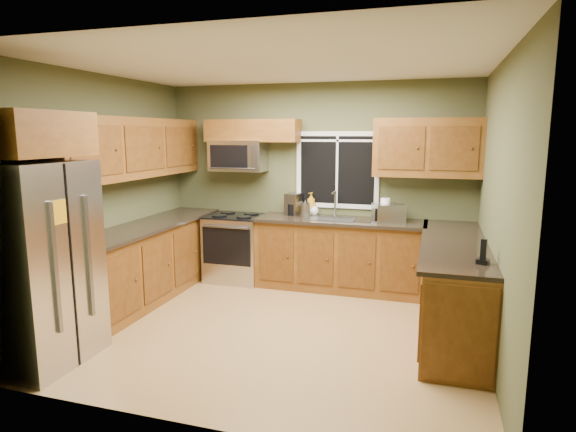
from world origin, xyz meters
The scene contains 28 objects.
floor centered at (0.00, 0.00, 0.00)m, with size 4.20×4.20×0.00m, color #9C7645.
ceiling centered at (0.00, 0.00, 2.70)m, with size 4.20×4.20×0.00m, color white.
back_wall centered at (0.00, 1.80, 1.35)m, with size 4.20×4.20×0.00m, color #494D2D.
front_wall centered at (0.00, -1.80, 1.35)m, with size 4.20×4.20×0.00m, color #494D2D.
left_wall centered at (-2.10, 0.00, 1.35)m, with size 3.60×3.60×0.00m, color #494D2D.
right_wall centered at (2.10, 0.00, 1.35)m, with size 3.60×3.60×0.00m, color #494D2D.
window centered at (0.30, 1.78, 1.55)m, with size 1.12×0.03×1.02m.
base_cabinets_left centered at (-1.80, 0.48, 0.45)m, with size 0.60×2.65×0.90m, color brown.
countertop_left centered at (-1.78, 0.48, 0.92)m, with size 0.65×2.65×0.04m, color black.
base_cabinets_back centered at (0.42, 1.50, 0.45)m, with size 2.17×0.60×0.90m, color brown.
countertop_back centered at (0.42, 1.48, 0.92)m, with size 2.17×0.65×0.04m, color black.
base_cabinets_peninsula centered at (1.80, 0.54, 0.45)m, with size 0.60×2.52×0.90m.
countertop_peninsula centered at (1.78, 0.55, 0.92)m, with size 0.65×2.50×0.04m, color black.
upper_cabinets_left centered at (-1.94, 0.48, 1.86)m, with size 0.33×2.65×0.72m, color brown.
upper_cabinets_back_left centered at (-0.85, 1.64, 2.07)m, with size 1.30×0.33×0.30m, color brown.
upper_cabinets_back_right centered at (1.45, 1.64, 1.86)m, with size 1.30×0.33×0.72m, color brown.
upper_cabinet_over_fridge centered at (-1.74, -1.30, 2.03)m, with size 0.72×0.90×0.38m, color brown.
refrigerator centered at (-1.74, -1.30, 0.90)m, with size 0.74×0.90×1.80m.
range centered at (-1.05, 1.47, 0.47)m, with size 0.76×0.69×0.94m.
microwave centered at (-1.05, 1.61, 1.73)m, with size 0.76×0.41×0.42m.
sink centered at (0.30, 1.49, 0.95)m, with size 0.60×0.42×0.36m.
toaster_oven centered at (1.02, 1.46, 1.05)m, with size 0.44×0.41×0.23m.
coffee_maker centered at (-0.27, 1.64, 1.08)m, with size 0.21×0.26×0.29m.
kettle centered at (-0.05, 1.46, 1.05)m, with size 0.16×0.16×0.24m.
paper_towel_roll centered at (0.97, 1.57, 1.08)m, with size 0.15×0.15×0.31m.
soap_bottle_a centered at (-0.03, 1.70, 1.09)m, with size 0.12×0.12×0.30m, color orange.
soap_bottle_c centered at (0.00, 1.70, 1.02)m, with size 0.13×0.13×0.17m, color white.
cordless_phone centered at (1.98, -0.29, 1.00)m, with size 0.12×0.12×0.21m.
Camera 1 is at (1.55, -4.56, 2.04)m, focal length 30.00 mm.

